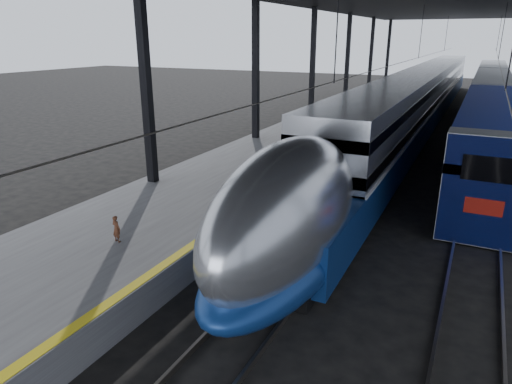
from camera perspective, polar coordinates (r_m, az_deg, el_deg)
The scene contains 7 objects.
ground at distance 13.67m, azimuth -6.17°, elevation -11.58°, with size 160.00×160.00×0.00m, color black.
platform at distance 32.13m, azimuth 7.67°, elevation 7.21°, with size 6.00×80.00×1.00m, color #4C4C4F.
yellow_strip at distance 31.28m, azimuth 12.60°, elevation 7.55°, with size 0.30×80.00×0.01m, color gold.
rails at distance 30.70m, azimuth 21.94°, elevation 4.65°, with size 6.52×80.00×0.16m.
tgv_train at distance 39.11m, azimuth 19.81°, elevation 10.68°, with size 3.09×65.20×4.43m.
second_train at distance 43.64m, azimuth 27.21°, elevation 10.35°, with size 2.84×56.05×3.91m.
child at distance 14.39m, azimuth -17.06°, elevation -4.42°, with size 0.30×0.20×0.83m, color #512B1B.
Camera 1 is at (6.47, -9.87, 6.90)m, focal length 32.00 mm.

